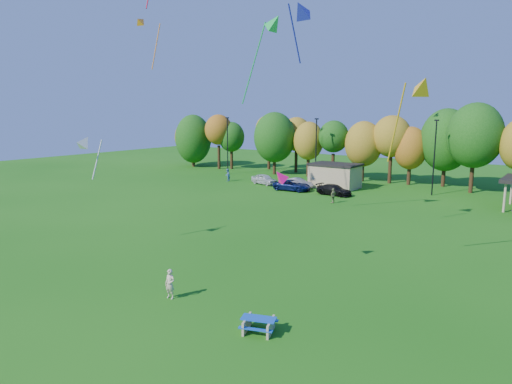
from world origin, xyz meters
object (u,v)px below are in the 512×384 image
Objects in this scene: kite_flyer at (170,284)px; car_c at (292,185)px; car_a at (264,179)px; picnic_table at (259,324)px; car_d at (334,190)px; car_b at (298,183)px.

kite_flyer reaches higher than car_c.
car_c is at bearing -96.42° from car_a.
picnic_table is 35.99m from car_d.
picnic_table is at bearing -132.41° from car_a.
kite_flyer is 35.38m from car_c.
picnic_table is at bearing -154.16° from car_d.
car_d is at bearing -93.13° from car_c.
car_b is at bearing 102.48° from kite_flyer.
car_a reaches higher than car_d.
kite_flyer is (-6.15, 0.30, 0.42)m from picnic_table.
kite_flyer is 39.61m from car_a.
car_a reaches higher than picnic_table.
car_d is (6.19, -1.86, -0.01)m from car_b.
car_c is 1.09× the size of car_d.
car_a is 1.04× the size of car_b.
car_a reaches higher than car_b.
car_d is at bearing -104.45° from car_b.
kite_flyer is 0.34× the size of car_c.
kite_flyer is 37.47m from car_b.
kite_flyer is at bearing -163.72° from car_d.
car_c is (5.78, -2.05, -0.04)m from car_a.
picnic_table is 43.03m from car_a.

